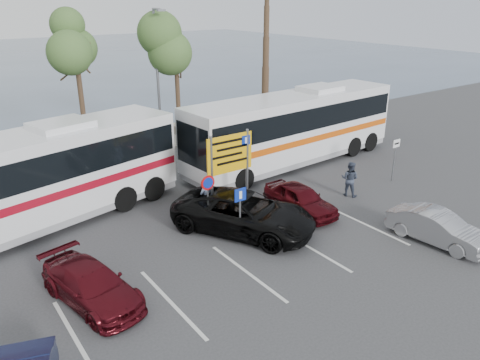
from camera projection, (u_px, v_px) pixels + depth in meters
ground at (257, 250)px, 17.30m from camera, size 120.00×120.00×0.00m
kerb_strip at (114, 153)px, 27.85m from camera, size 44.00×2.40×0.15m
seawall at (101, 141)px, 29.28m from camera, size 48.00×0.80×0.60m
tree_mid at (74, 39)px, 24.63m from camera, size 3.20×3.20×8.00m
tree_right at (175, 43)px, 28.07m from camera, size 3.20×3.20×7.40m
street_lamp_right at (158, 72)px, 27.46m from camera, size 0.45×1.15×8.01m
direction_sign at (230, 160)px, 19.37m from camera, size 2.20×0.12×3.60m
sign_no_stop at (208, 194)px, 18.20m from camera, size 0.60×0.08×2.35m
sign_parking at (240, 208)px, 17.25m from camera, size 0.50×0.07×2.25m
sign_taxi at (395, 155)px, 23.23m from camera, size 0.50×0.07×2.20m
lane_markings at (248, 272)px, 15.92m from camera, size 12.02×4.20×0.01m
coach_bus_left at (21, 187)px, 17.98m from camera, size 13.51×5.71×4.12m
coach_bus_right at (293, 130)px, 25.59m from camera, size 13.36×3.61×4.12m
car_maroon at (91, 285)px, 14.17m from camera, size 2.45×4.28×1.17m
car_red at (300, 199)px, 20.10m from camera, size 1.50×3.68×1.25m
suv_black at (244, 213)px, 18.41m from camera, size 5.06×6.24×1.58m
car_silver_b at (437, 228)px, 17.64m from camera, size 1.72×3.86×1.23m
pedestrian_near at (206, 197)px, 19.55m from camera, size 0.75×0.59×1.81m
pedestrian_far at (350, 179)px, 21.73m from camera, size 0.93×1.01×1.68m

